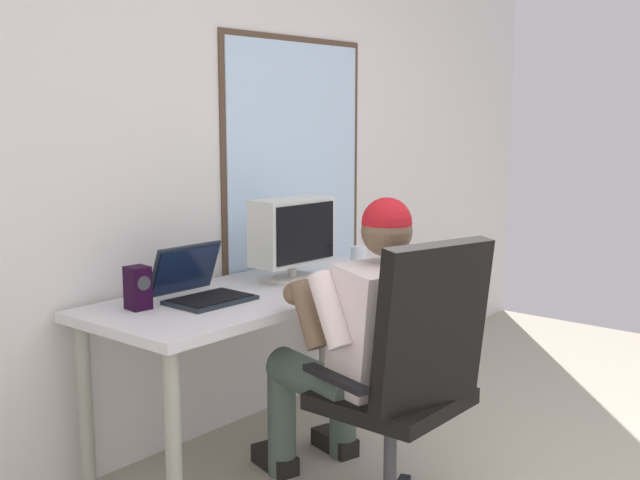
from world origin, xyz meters
name	(u,v)px	position (x,y,z in m)	size (l,w,h in m)	color
wall_rear	(234,153)	(0.02, 2.31, 1.33)	(5.74, 0.08, 2.66)	silver
desk	(264,309)	(-0.20, 1.91, 0.67)	(1.63, 0.67, 0.76)	#969989
office_chair	(411,368)	(-0.31, 1.07, 0.60)	(0.64, 0.62, 1.08)	black
person_seated	(361,341)	(-0.24, 1.35, 0.64)	(0.65, 0.87, 1.21)	#425349
crt_monitor	(292,233)	(0.01, 1.93, 0.98)	(0.41, 0.21, 0.38)	beige
laptop	(199,285)	(-0.51, 1.98, 0.82)	(0.34, 0.32, 0.22)	#1C242B
wine_glass	(359,256)	(0.27, 1.74, 0.86)	(0.08, 0.08, 0.14)	silver
desk_speaker	(138,288)	(-0.77, 2.04, 0.84)	(0.09, 0.10, 0.17)	black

